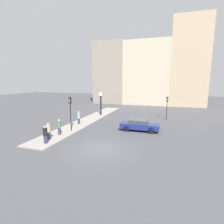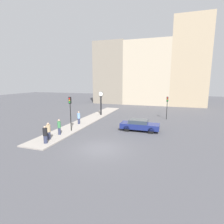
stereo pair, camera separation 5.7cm
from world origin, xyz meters
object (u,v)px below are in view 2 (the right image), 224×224
Objects in this scene: traffic_light_near at (70,107)px; sedan_car at (139,125)px; street_clock at (101,103)px; pedestrian_black_jacket at (45,135)px; traffic_light_far at (167,103)px; pedestrian_tan_coat at (48,131)px; pedestrian_blue_stripe at (79,118)px; pedestrian_green_hoodie at (59,127)px.

sedan_car is at bearing 20.90° from traffic_light_near.
street_clock reaches higher than pedestrian_black_jacket.
traffic_light_far is 17.40m from pedestrian_tan_coat.
street_clock is at bearing 91.18° from traffic_light_near.
street_clock is 2.35× the size of pedestrian_tan_coat.
traffic_light_far is 13.20m from pedestrian_blue_stripe.
sedan_car is 10.02m from pedestrian_tan_coat.
traffic_light_near reaches higher than pedestrian_green_hoodie.
sedan_car is at bearing 29.62° from pedestrian_green_hoodie.
traffic_light_far reaches higher than pedestrian_tan_coat.
traffic_light_near is at bearing 88.69° from pedestrian_black_jacket.
pedestrian_blue_stripe is at bearing 103.12° from traffic_light_near.
sedan_car is 1.14× the size of traffic_light_near.
pedestrian_tan_coat is (-10.85, -13.52, -1.55)m from traffic_light_far.
traffic_light_far is 17.94m from pedestrian_black_jacket.
traffic_light_near is 2.36× the size of pedestrian_green_hoodie.
pedestrian_black_jacket is 1.11m from pedestrian_tan_coat.
sedan_car is 2.72× the size of pedestrian_black_jacket.
pedestrian_blue_stripe is 6.47m from pedestrian_tan_coat.
pedestrian_green_hoodie is 1.01× the size of pedestrian_black_jacket.
sedan_car is at bearing 43.45° from pedestrian_black_jacket.
pedestrian_black_jacket is (-0.10, -4.28, -1.99)m from traffic_light_near.
traffic_light_near is 1.14× the size of traffic_light_far.
traffic_light_far is at bearing 47.86° from pedestrian_green_hoodie.
pedestrian_green_hoodie is at bearing -132.14° from traffic_light_far.
sedan_car is 10.44m from street_clock.
pedestrian_black_jacket is at bearing -66.55° from pedestrian_tan_coat.
traffic_light_far reaches higher than pedestrian_green_hoodie.
pedestrian_tan_coat is (-0.10, -1.63, -0.01)m from pedestrian_green_hoodie.
pedestrian_blue_stripe is at bearing 94.95° from pedestrian_black_jacket.
street_clock reaches higher than traffic_light_near.
pedestrian_blue_stripe is (-11.06, -7.05, -1.53)m from traffic_light_far.
pedestrian_green_hoodie is 0.99× the size of pedestrian_tan_coat.
street_clock is at bearing 88.82° from pedestrian_green_hoodie.
pedestrian_green_hoodie reaches higher than sedan_car.
pedestrian_blue_stripe is at bearing -147.49° from traffic_light_far.
sedan_car is 8.17m from traffic_light_far.
traffic_light_near is 3.86m from pedestrian_tan_coat.
pedestrian_black_jacket is (-10.41, -14.53, -1.56)m from traffic_light_far.
sedan_car is at bearing 37.49° from pedestrian_tan_coat.
sedan_car is at bearing -42.63° from street_clock.
pedestrian_blue_stripe reaches higher than sedan_car.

